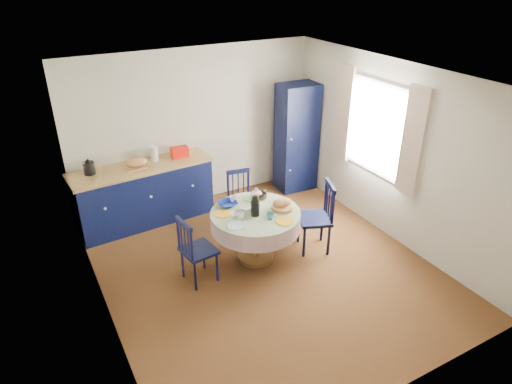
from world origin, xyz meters
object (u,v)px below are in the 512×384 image
at_px(dining_table, 256,220).
at_px(mug_b, 270,216).
at_px(mug_a, 240,215).
at_px(chair_right, 318,217).
at_px(chair_far, 241,200).
at_px(mug_c, 262,196).
at_px(cobalt_bowl, 228,204).
at_px(mug_d, 233,199).
at_px(kitchen_counter, 144,193).
at_px(pantry_cabinet, 297,138).
at_px(chair_left, 196,250).

distance_m(dining_table, mug_b, 0.30).
bearing_deg(mug_a, chair_right, -8.58).
relative_size(chair_far, chair_right, 0.88).
relative_size(mug_c, cobalt_bowl, 0.52).
distance_m(mug_a, mug_d, 0.43).
xyz_separation_m(kitchen_counter, mug_c, (1.25, -1.42, 0.28)).
distance_m(mug_b, mug_d, 0.66).
bearing_deg(mug_d, chair_right, -30.44).
distance_m(dining_table, chair_far, 0.88).
distance_m(pantry_cabinet, cobalt_bowl, 2.28).
distance_m(kitchen_counter, dining_table, 1.96).
bearing_deg(pantry_cabinet, cobalt_bowl, -143.79).
bearing_deg(mug_d, mug_c, -16.92).
distance_m(chair_right, mug_d, 1.17).
bearing_deg(chair_left, mug_d, -66.17).
xyz_separation_m(chair_right, cobalt_bowl, (-1.10, 0.53, 0.23)).
relative_size(mug_a, mug_b, 1.44).
xyz_separation_m(kitchen_counter, pantry_cabinet, (2.66, -0.11, 0.44)).
height_order(mug_a, mug_b, mug_a).
distance_m(chair_far, mug_c, 0.66).
bearing_deg(chair_right, mug_c, -105.88).
relative_size(dining_table, mug_c, 9.01).
bearing_deg(dining_table, kitchen_counter, 120.94).
distance_m(chair_left, mug_b, 1.01).
distance_m(chair_far, chair_right, 1.23).
bearing_deg(kitchen_counter, mug_c, -52.31).
relative_size(chair_left, cobalt_bowl, 3.62).
height_order(chair_left, mug_d, chair_left).
bearing_deg(cobalt_bowl, mug_a, -90.96).
height_order(kitchen_counter, chair_right, kitchen_counter).
distance_m(pantry_cabinet, mug_d, 2.16).
distance_m(chair_far, mug_b, 1.14).
bearing_deg(mug_a, mug_d, 74.61).
relative_size(chair_left, mug_b, 9.76).
relative_size(kitchen_counter, mug_a, 15.79).
distance_m(pantry_cabinet, chair_right, 1.99).
height_order(pantry_cabinet, chair_right, pantry_cabinet).
bearing_deg(mug_b, mug_c, 71.27).
bearing_deg(dining_table, cobalt_bowl, 127.29).
xyz_separation_m(pantry_cabinet, dining_table, (-1.65, -1.57, -0.33)).
bearing_deg(cobalt_bowl, mug_c, -7.55).
bearing_deg(chair_far, cobalt_bowl, -122.10).
bearing_deg(mug_b, mug_a, 147.81).
bearing_deg(mug_b, cobalt_bowl, 119.47).
bearing_deg(mug_d, pantry_cabinet, 33.61).
bearing_deg(mug_a, pantry_cabinet, 40.11).
bearing_deg(mug_b, kitchen_counter, 119.32).
relative_size(pantry_cabinet, chair_left, 2.04).
height_order(kitchen_counter, pantry_cabinet, pantry_cabinet).
height_order(chair_far, mug_c, chair_far).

